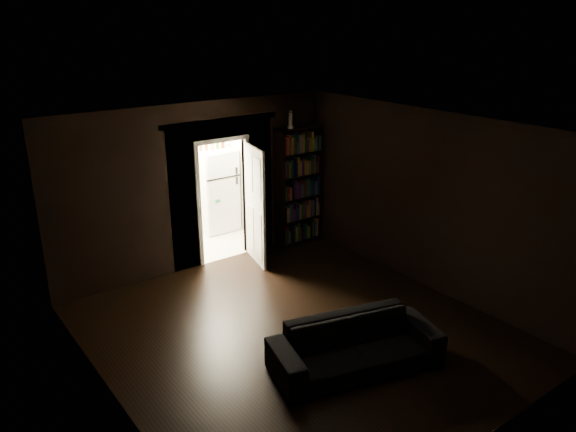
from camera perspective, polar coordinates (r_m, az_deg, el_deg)
name	(u,v)px	position (r m, az deg, el deg)	size (l,w,h in m)	color
ground	(298,332)	(7.83, 0.99, -11.74)	(5.50, 5.50, 0.00)	black
room_walls	(251,196)	(7.92, -3.74, 2.02)	(5.02, 5.61, 2.84)	black
kitchen_alcove	(193,179)	(10.63, -9.66, 3.75)	(2.20, 1.80, 2.60)	beige
sofa	(356,338)	(7.00, 6.94, -12.21)	(2.09, 0.90, 0.80)	black
bookshelf	(298,186)	(10.38, 1.04, 3.02)	(0.90, 0.32, 2.20)	black
refrigerator	(215,190)	(11.21, -7.40, 2.65)	(0.74, 0.68, 1.65)	silver
door	(255,206)	(9.57, -3.32, 1.05)	(0.85, 0.05, 2.05)	silver
figurine	(290,119)	(9.99, 0.25, 9.80)	(0.11, 0.11, 0.32)	silver
bottles	(212,142)	(10.91, -7.75, 7.44)	(0.71, 0.09, 0.29)	black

